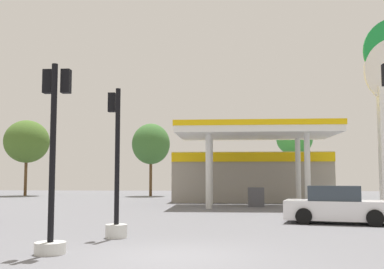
# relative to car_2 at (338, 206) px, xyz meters

# --- Properties ---
(ground_plane) EXTENTS (90.00, 90.00, 0.00)m
(ground_plane) POSITION_rel_car_2_xyz_m (-5.38, -7.55, -0.64)
(ground_plane) COLOR slate
(ground_plane) RESTS_ON ground
(gas_station) EXTENTS (10.56, 11.82, 4.72)m
(gas_station) POSITION_rel_car_2_xyz_m (-2.45, 14.38, 1.44)
(gas_station) COLOR gray
(gas_station) RESTS_ON ground
(car_2) EXTENTS (4.21, 2.53, 1.41)m
(car_2) POSITION_rel_car_2_xyz_m (0.00, 0.00, 0.00)
(car_2) COLOR black
(car_2) RESTS_ON ground
(traffic_signal_0) EXTENTS (0.63, 0.67, 4.33)m
(traffic_signal_0) POSITION_rel_car_2_xyz_m (-7.36, -4.61, 0.69)
(traffic_signal_0) COLOR silver
(traffic_signal_0) RESTS_ON ground
(traffic_signal_2) EXTENTS (0.71, 0.71, 4.40)m
(traffic_signal_2) POSITION_rel_car_2_xyz_m (-8.18, -7.43, 1.05)
(traffic_signal_2) COLOR silver
(traffic_signal_2) RESTS_ON ground
(tree_0) EXTENTS (3.98, 3.98, 6.75)m
(tree_0) POSITION_rel_car_2_xyz_m (-22.00, 22.67, 4.19)
(tree_0) COLOR brown
(tree_0) RESTS_ON ground
(tree_1) EXTENTS (3.35, 3.35, 6.37)m
(tree_1) POSITION_rel_car_2_xyz_m (-10.76, 22.79, 3.92)
(tree_1) COLOR brown
(tree_1) RESTS_ON ground
(tree_2) EXTENTS (2.93, 2.93, 6.02)m
(tree_2) POSITION_rel_car_2_xyz_m (1.44, 20.60, 4.06)
(tree_2) COLOR brown
(tree_2) RESTS_ON ground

